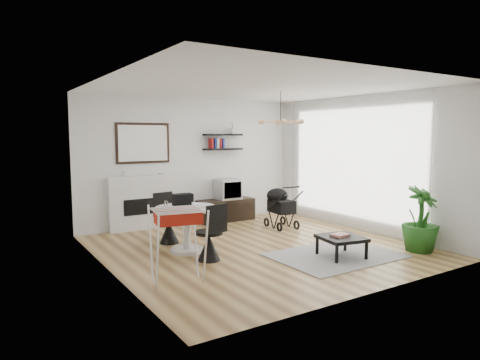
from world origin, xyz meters
TOP-DOWN VIEW (x-y plane):
  - floor at (0.00, 0.00)m, footprint 5.00×5.00m
  - ceiling at (0.00, 0.00)m, footprint 5.00×5.00m
  - wall_back at (0.00, 2.50)m, footprint 5.00×0.00m
  - wall_left at (-2.50, 0.00)m, footprint 0.00×5.00m
  - wall_right at (2.50, 0.00)m, footprint 0.00×5.00m
  - sheer_curtain at (2.40, 0.20)m, footprint 0.04×3.60m
  - fireplace at (-1.10, 2.42)m, footprint 1.50×0.17m
  - shelf_lower at (0.70, 2.37)m, footprint 0.90×0.25m
  - shelf_upper at (0.70, 2.37)m, footprint 0.90×0.25m
  - pendant_lamp at (0.70, 0.30)m, footprint 0.90×0.90m
  - tv_console at (0.70, 2.26)m, footprint 1.30×0.45m
  - crt_tv at (0.76, 2.26)m, footprint 0.52×0.45m
  - dining_table at (-1.14, 0.39)m, footprint 1.02×1.02m
  - laptop at (-1.23, 0.32)m, footprint 0.37×0.25m
  - black_bag at (-1.12, 0.57)m, footprint 0.35×0.24m
  - newspaper at (-0.96, 0.29)m, footprint 0.35×0.30m
  - drinking_glass at (-1.45, 0.51)m, footprint 0.06×0.06m
  - chair_far at (-1.16, 1.10)m, footprint 0.44×0.45m
  - chair_near at (-1.06, -0.25)m, footprint 0.44×0.45m
  - drying_rack at (-1.88, -0.89)m, footprint 0.75×0.72m
  - stroller at (1.32, 1.07)m, footprint 0.53×0.77m
  - rug at (0.76, -1.09)m, footprint 1.98×1.43m
  - coffee_table at (0.76, -1.20)m, footprint 0.73×0.73m
  - magazines at (0.74, -1.18)m, footprint 0.28×0.23m
  - potted_plant at (2.13, -1.63)m, footprint 0.69×0.69m

SIDE VIEW (x-z plane):
  - floor at x=0.00m, z-range 0.00..0.00m
  - rug at x=0.76m, z-range 0.00..0.01m
  - tv_console at x=0.70m, z-range 0.00..0.49m
  - chair_near at x=-1.06m, z-range -0.16..0.73m
  - chair_far at x=-1.16m, z-range -0.16..0.73m
  - coffee_table at x=0.76m, z-range 0.14..0.46m
  - magazines at x=0.74m, z-range 0.34..0.37m
  - stroller at x=1.32m, z-range -0.06..0.84m
  - dining_table at x=-1.14m, z-range 0.12..0.87m
  - drying_rack at x=-1.88m, z-range 0.03..1.00m
  - potted_plant at x=2.13m, z-range 0.00..1.08m
  - fireplace at x=-1.10m, z-range -0.39..1.77m
  - crt_tv at x=0.76m, z-range 0.49..0.94m
  - newspaper at x=-0.96m, z-range 0.75..0.76m
  - laptop at x=-1.23m, z-range 0.75..0.78m
  - drinking_glass at x=-1.45m, z-range 0.75..0.85m
  - black_bag at x=-1.12m, z-range 0.75..0.94m
  - wall_back at x=0.00m, z-range -1.15..3.85m
  - wall_left at x=-2.50m, z-range -1.15..3.85m
  - wall_right at x=2.50m, z-range -1.15..3.85m
  - sheer_curtain at x=2.40m, z-range 0.05..2.65m
  - shelf_lower at x=0.70m, z-range 1.58..1.62m
  - shelf_upper at x=0.70m, z-range 1.90..1.94m
  - pendant_lamp at x=0.70m, z-range 2.10..2.20m
  - ceiling at x=0.00m, z-range 2.70..2.70m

